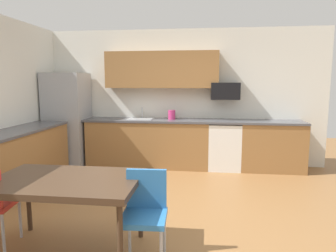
{
  "coord_description": "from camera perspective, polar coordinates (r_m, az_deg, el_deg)",
  "views": [
    {
      "loc": [
        0.57,
        -3.6,
        1.66
      ],
      "look_at": [
        0.0,
        1.0,
        1.0
      ],
      "focal_mm": 32.9,
      "sensor_mm": 36.0,
      "label": 1
    }
  ],
  "objects": [
    {
      "name": "oven_range",
      "position": [
        6.03,
        10.35,
        -3.54
      ],
      "size": [
        0.6,
        0.6,
        0.91
      ],
      "color": "white",
      "rests_on": "ground"
    },
    {
      "name": "refrigerator",
      "position": [
        6.48,
        -18.09,
        1.15
      ],
      "size": [
        0.76,
        0.7,
        1.84
      ],
      "primitive_type": "cube",
      "color": "#9EA0A5",
      "rests_on": "ground"
    },
    {
      "name": "microwave",
      "position": [
        6.01,
        10.55,
        6.38
      ],
      "size": [
        0.54,
        0.36,
        0.32
      ],
      "primitive_type": "cube",
      "color": "black"
    },
    {
      "name": "chair_near_table",
      "position": [
        2.94,
        -4.27,
        -15.07
      ],
      "size": [
        0.42,
        0.42,
        0.85
      ],
      "color": "#2D72B7",
      "rests_on": "ground"
    },
    {
      "name": "cabinet_run_back",
      "position": [
        6.13,
        -3.71,
        -3.29
      ],
      "size": [
        2.38,
        0.6,
        0.9
      ],
      "primitive_type": "cube",
      "color": "olive",
      "rests_on": "ground"
    },
    {
      "name": "countertop_back",
      "position": [
        5.97,
        1.54,
        0.99
      ],
      "size": [
        4.8,
        0.64,
        0.04
      ],
      "primitive_type": "cube",
      "color": "#4C4C51",
      "rests_on": "cabinet_run_back"
    },
    {
      "name": "upper_cabinets_back",
      "position": [
        6.1,
        -1.16,
        10.37
      ],
      "size": [
        2.2,
        0.34,
        0.7
      ],
      "primitive_type": "cube",
      "color": "olive"
    },
    {
      "name": "wall_back",
      "position": [
        6.28,
        1.87,
        5.28
      ],
      "size": [
        5.8,
        0.1,
        2.7
      ],
      "primitive_type": "cube",
      "color": "silver",
      "rests_on": "ground"
    },
    {
      "name": "cabinet_run_back_right",
      "position": [
        6.15,
        18.63,
        -3.67
      ],
      "size": [
        1.17,
        0.6,
        0.9
      ],
      "primitive_type": "cube",
      "color": "olive",
      "rests_on": "ground"
    },
    {
      "name": "countertop_left",
      "position": [
        5.31,
        -25.77,
        -0.72
      ],
      "size": [
        0.64,
        2.0,
        0.04
      ],
      "primitive_type": "cube",
      "color": "#4C4C51",
      "rests_on": "cabinet_run_left"
    },
    {
      "name": "ground_plane",
      "position": [
        4.01,
        -1.84,
        -16.39
      ],
      "size": [
        12.0,
        12.0,
        0.0
      ],
      "primitive_type": "plane",
      "color": "olive"
    },
    {
      "name": "kettle",
      "position": [
        6.02,
        0.7,
        2.01
      ],
      "size": [
        0.14,
        0.14,
        0.2
      ],
      "primitive_type": "cylinder",
      "color": "#CC3372",
      "rests_on": "countertop_back"
    },
    {
      "name": "dining_table",
      "position": [
        3.15,
        -18.43,
        -10.29
      ],
      "size": [
        1.4,
        0.9,
        0.75
      ],
      "color": "#422D1E",
      "rests_on": "ground"
    },
    {
      "name": "sink_faucet",
      "position": [
        6.25,
        -4.79,
        2.39
      ],
      "size": [
        0.02,
        0.02,
        0.24
      ],
      "primitive_type": "cylinder",
      "color": "#B2B5BA",
      "rests_on": "countertop_back"
    },
    {
      "name": "sink_basin",
      "position": [
        6.09,
        -5.12,
        0.72
      ],
      "size": [
        0.48,
        0.4,
        0.14
      ],
      "primitive_type": "cube",
      "color": "#A5A8AD",
      "rests_on": "countertop_back"
    },
    {
      "name": "cabinet_run_left",
      "position": [
        5.39,
        -25.46,
        -5.66
      ],
      "size": [
        0.6,
        2.0,
        0.9
      ],
      "primitive_type": "cube",
      "color": "olive",
      "rests_on": "ground"
    }
  ]
}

